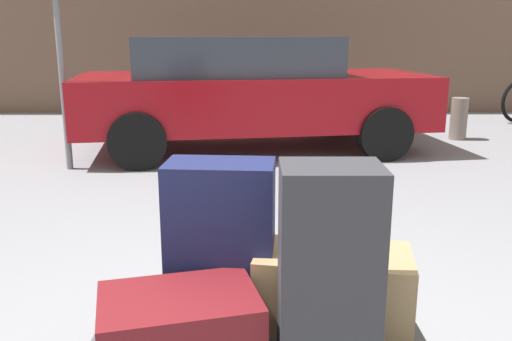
% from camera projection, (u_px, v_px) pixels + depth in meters
% --- Properties ---
extents(suitcase_charcoal_rear_right, '(0.33, 0.26, 0.71)m').
position_uv_depth(suitcase_charcoal_rear_right, '(329.00, 270.00, 1.79)').
color(suitcase_charcoal_rear_right, '#2D2D33').
rests_on(suitcase_charcoal_rear_right, luggage_cart).
extents(suitcase_navy_center, '(0.44, 0.28, 0.64)m').
position_uv_depth(suitcase_navy_center, '(221.00, 240.00, 2.15)').
color(suitcase_navy_center, '#191E47').
rests_on(suitcase_navy_center, luggage_cart).
extents(suitcase_maroon_rear_left, '(0.60, 0.48, 0.26)m').
position_uv_depth(suitcase_maroon_rear_left, '(180.00, 330.00, 1.86)').
color(suitcase_maroon_rear_left, maroon).
rests_on(suitcase_maroon_rear_left, luggage_cart).
extents(duffel_bag_tan_front_left, '(0.64, 0.42, 0.30)m').
position_uv_depth(duffel_bag_tan_front_left, '(333.00, 288.00, 2.11)').
color(duffel_bag_tan_front_left, '#9E7F56').
rests_on(duffel_bag_tan_front_left, luggage_cart).
extents(parked_car, '(4.52, 2.41, 1.42)m').
position_uv_depth(parked_car, '(249.00, 90.00, 6.83)').
color(parked_car, maroon).
rests_on(parked_car, ground_plane).
extents(bollard_kerb_near, '(0.23, 0.23, 0.59)m').
position_uv_depth(bollard_kerb_near, '(459.00, 119.00, 7.62)').
color(bollard_kerb_near, '#72665B').
rests_on(bollard_kerb_near, ground_plane).
extents(no_parking_sign, '(0.50, 0.07, 2.34)m').
position_uv_depth(no_parking_sign, '(59.00, 34.00, 5.65)').
color(no_parking_sign, slate).
rests_on(no_parking_sign, ground_plane).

